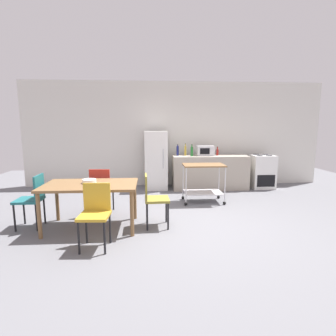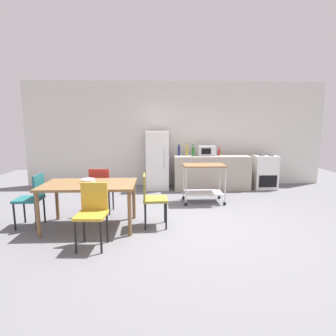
{
  "view_description": "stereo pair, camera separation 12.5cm",
  "coord_description": "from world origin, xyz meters",
  "px_view_note": "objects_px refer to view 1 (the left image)",
  "views": [
    {
      "loc": [
        -0.71,
        -4.31,
        1.68
      ],
      "look_at": [
        -0.33,
        1.2,
        0.8
      ],
      "focal_mm": 28.16,
      "sensor_mm": 36.0,
      "label": 1
    },
    {
      "loc": [
        -0.58,
        -4.32,
        1.68
      ],
      "look_at": [
        -0.33,
        1.2,
        0.8
      ],
      "focal_mm": 28.16,
      "sensor_mm": 36.0,
      "label": 2
    }
  ],
  "objects_px": {
    "stove_oven": "(262,171)",
    "refrigerator": "(156,160)",
    "kitchen_cart": "(203,177)",
    "bottle_soy_sauce": "(217,152)",
    "bottle_hot_sauce": "(178,151)",
    "fruit_bowl": "(89,181)",
    "bottle_wine": "(192,151)",
    "chair_red": "(101,188)",
    "microwave": "(205,151)",
    "dining_table": "(91,189)",
    "chair_teal": "(33,197)",
    "chair_olive": "(153,197)",
    "chair_mustard": "(95,211)",
    "bottle_soda": "(185,151)"
  },
  "relations": [
    {
      "from": "chair_olive",
      "to": "chair_mustard",
      "type": "relative_size",
      "value": 1.0
    },
    {
      "from": "bottle_wine",
      "to": "microwave",
      "type": "bearing_deg",
      "value": 23.58
    },
    {
      "from": "chair_olive",
      "to": "chair_mustard",
      "type": "bearing_deg",
      "value": 129.18
    },
    {
      "from": "bottle_hot_sauce",
      "to": "bottle_soy_sauce",
      "type": "bearing_deg",
      "value": -0.62
    },
    {
      "from": "dining_table",
      "to": "kitchen_cart",
      "type": "height_order",
      "value": "kitchen_cart"
    },
    {
      "from": "bottle_soda",
      "to": "bottle_hot_sauce",
      "type": "bearing_deg",
      "value": 176.04
    },
    {
      "from": "chair_teal",
      "to": "bottle_wine",
      "type": "relative_size",
      "value": 2.85
    },
    {
      "from": "fruit_bowl",
      "to": "refrigerator",
      "type": "bearing_deg",
      "value": 66.5
    },
    {
      "from": "bottle_soda",
      "to": "bottle_wine",
      "type": "distance_m",
      "value": 0.22
    },
    {
      "from": "chair_red",
      "to": "microwave",
      "type": "height_order",
      "value": "microwave"
    },
    {
      "from": "stove_oven",
      "to": "refrigerator",
      "type": "height_order",
      "value": "refrigerator"
    },
    {
      "from": "chair_red",
      "to": "microwave",
      "type": "xyz_separation_m",
      "value": [
        2.41,
        1.99,
        0.51
      ]
    },
    {
      "from": "dining_table",
      "to": "microwave",
      "type": "relative_size",
      "value": 3.26
    },
    {
      "from": "stove_oven",
      "to": "refrigerator",
      "type": "relative_size",
      "value": 0.59
    },
    {
      "from": "chair_red",
      "to": "microwave",
      "type": "distance_m",
      "value": 3.17
    },
    {
      "from": "microwave",
      "to": "stove_oven",
      "type": "bearing_deg",
      "value": -1.89
    },
    {
      "from": "bottle_hot_sauce",
      "to": "fruit_bowl",
      "type": "bearing_deg",
      "value": -123.27
    },
    {
      "from": "chair_teal",
      "to": "stove_oven",
      "type": "xyz_separation_m",
      "value": [
        5.0,
        2.57,
        -0.07
      ]
    },
    {
      "from": "stove_oven",
      "to": "bottle_wine",
      "type": "distance_m",
      "value": 2.05
    },
    {
      "from": "kitchen_cart",
      "to": "bottle_soy_sauce",
      "type": "xyz_separation_m",
      "value": [
        0.64,
        1.33,
        0.42
      ]
    },
    {
      "from": "stove_oven",
      "to": "refrigerator",
      "type": "xyz_separation_m",
      "value": [
        -2.9,
        0.08,
        0.32
      ]
    },
    {
      "from": "chair_mustard",
      "to": "fruit_bowl",
      "type": "xyz_separation_m",
      "value": [
        -0.24,
        0.77,
        0.26
      ]
    },
    {
      "from": "bottle_hot_sauce",
      "to": "fruit_bowl",
      "type": "height_order",
      "value": "bottle_hot_sauce"
    },
    {
      "from": "chair_olive",
      "to": "chair_red",
      "type": "xyz_separation_m",
      "value": [
        -0.98,
        0.72,
        0.0
      ]
    },
    {
      "from": "stove_oven",
      "to": "bottle_hot_sauce",
      "type": "height_order",
      "value": "bottle_hot_sauce"
    },
    {
      "from": "chair_red",
      "to": "refrigerator",
      "type": "bearing_deg",
      "value": -115.2
    },
    {
      "from": "refrigerator",
      "to": "stove_oven",
      "type": "bearing_deg",
      "value": -1.6
    },
    {
      "from": "kitchen_cart",
      "to": "bottle_wine",
      "type": "distance_m",
      "value": 1.26
    },
    {
      "from": "bottle_soy_sauce",
      "to": "fruit_bowl",
      "type": "xyz_separation_m",
      "value": [
        -2.82,
        -2.65,
        -0.21
      ]
    },
    {
      "from": "bottle_hot_sauce",
      "to": "bottle_wine",
      "type": "bearing_deg",
      "value": -26.6
    },
    {
      "from": "chair_mustard",
      "to": "stove_oven",
      "type": "height_order",
      "value": "stove_oven"
    },
    {
      "from": "dining_table",
      "to": "fruit_bowl",
      "type": "height_order",
      "value": "fruit_bowl"
    },
    {
      "from": "refrigerator",
      "to": "bottle_hot_sauce",
      "type": "distance_m",
      "value": 0.63
    },
    {
      "from": "kitchen_cart",
      "to": "bottle_wine",
      "type": "height_order",
      "value": "bottle_wine"
    },
    {
      "from": "stove_oven",
      "to": "refrigerator",
      "type": "bearing_deg",
      "value": 178.4
    },
    {
      "from": "chair_olive",
      "to": "kitchen_cart",
      "type": "xyz_separation_m",
      "value": [
        1.13,
        1.38,
        0.05
      ]
    },
    {
      "from": "chair_teal",
      "to": "bottle_soda",
      "type": "xyz_separation_m",
      "value": [
        2.89,
        2.62,
        0.52
      ]
    },
    {
      "from": "chair_mustard",
      "to": "chair_olive",
      "type": "bearing_deg",
      "value": 44.28
    },
    {
      "from": "refrigerator",
      "to": "bottle_soy_sauce",
      "type": "relative_size",
      "value": 6.58
    },
    {
      "from": "chair_teal",
      "to": "refrigerator",
      "type": "height_order",
      "value": "refrigerator"
    },
    {
      "from": "chair_teal",
      "to": "bottle_soy_sauce",
      "type": "height_order",
      "value": "bottle_soy_sauce"
    },
    {
      "from": "kitchen_cart",
      "to": "bottle_soda",
      "type": "distance_m",
      "value": 1.43
    },
    {
      "from": "refrigerator",
      "to": "dining_table",
      "type": "bearing_deg",
      "value": -112.52
    },
    {
      "from": "bottle_hot_sauce",
      "to": "microwave",
      "type": "xyz_separation_m",
      "value": [
        0.74,
        -0.01,
        -0.0
      ]
    },
    {
      "from": "refrigerator",
      "to": "bottle_wine",
      "type": "bearing_deg",
      "value": -11.88
    },
    {
      "from": "dining_table",
      "to": "bottle_soda",
      "type": "distance_m",
      "value": 3.33
    },
    {
      "from": "bottle_soy_sauce",
      "to": "dining_table",
      "type": "bearing_deg",
      "value": -135.93
    },
    {
      "from": "dining_table",
      "to": "stove_oven",
      "type": "xyz_separation_m",
      "value": [
        4.03,
        2.65,
        -0.22
      ]
    },
    {
      "from": "chair_teal",
      "to": "bottle_soda",
      "type": "relative_size",
      "value": 2.73
    },
    {
      "from": "stove_oven",
      "to": "dining_table",
      "type": "bearing_deg",
      "value": -146.67
    }
  ]
}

